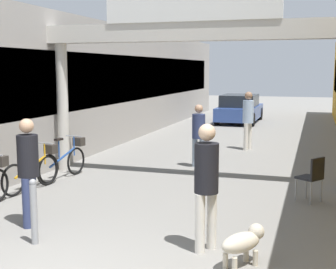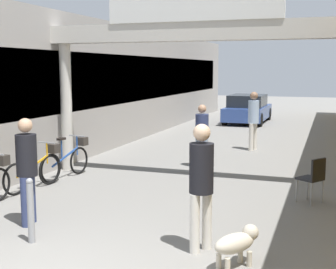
{
  "view_description": "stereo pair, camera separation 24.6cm",
  "coord_description": "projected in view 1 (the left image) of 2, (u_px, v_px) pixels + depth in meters",
  "views": [
    {
      "loc": [
        2.71,
        -4.18,
        2.57
      ],
      "look_at": [
        0.0,
        4.35,
        1.3
      ],
      "focal_mm": 50.0,
      "sensor_mm": 36.0,
      "label": 1
    },
    {
      "loc": [
        2.94,
        -4.1,
        2.57
      ],
      "look_at": [
        0.0,
        4.35,
        1.3
      ],
      "focal_mm": 50.0,
      "sensor_mm": 36.0,
      "label": 2
    }
  ],
  "objects": [
    {
      "name": "dog_on_leash",
      "position": [
        244.0,
        242.0,
        6.08
      ],
      "size": [
        0.62,
        0.72,
        0.53
      ],
      "color": "beige",
      "rests_on": "ground_plane"
    },
    {
      "name": "pedestrian_with_dog",
      "position": [
        206.0,
        178.0,
        6.51
      ],
      "size": [
        0.47,
        0.47,
        1.82
      ],
      "color": "silver",
      "rests_on": "ground_plane"
    },
    {
      "name": "bicycle_orange_third",
      "position": [
        35.0,
        169.0,
        9.95
      ],
      "size": [
        0.46,
        1.68,
        0.98
      ],
      "color": "black",
      "rests_on": "ground_plane"
    },
    {
      "name": "arcade_sign_gateway",
      "position": [
        192.0,
        48.0,
        10.49
      ],
      "size": [
        7.4,
        0.47,
        4.23
      ],
      "color": "beige",
      "rests_on": "ground_plane"
    },
    {
      "name": "pedestrian_elderly_walking",
      "position": [
        248.0,
        116.0,
        14.75
      ],
      "size": [
        0.43,
        0.43,
        1.85
      ],
      "color": "silver",
      "rests_on": "ground_plane"
    },
    {
      "name": "cafe_chair_black_nearer",
      "position": [
        313.0,
        175.0,
        8.96
      ],
      "size": [
        0.56,
        0.56,
        0.89
      ],
      "color": "gray",
      "rests_on": "ground_plane"
    },
    {
      "name": "bicycle_blue_farthest",
      "position": [
        66.0,
        160.0,
        10.99
      ],
      "size": [
        0.46,
        1.68,
        0.98
      ],
      "color": "black",
      "rests_on": "ground_plane"
    },
    {
      "name": "pedestrian_carrying_crate",
      "position": [
        199.0,
        132.0,
        12.13
      ],
      "size": [
        0.45,
        0.45,
        1.65
      ],
      "color": "#8C9EB2",
      "rests_on": "ground_plane"
    },
    {
      "name": "pedestrian_companion",
      "position": [
        28.0,
        165.0,
        7.57
      ],
      "size": [
        0.4,
        0.4,
        1.77
      ],
      "color": "navy",
      "rests_on": "ground_plane"
    },
    {
      "name": "parked_car_blue",
      "position": [
        240.0,
        109.0,
        22.4
      ],
      "size": [
        1.81,
        4.01,
        1.33
      ],
      "color": "#2D478C",
      "rests_on": "ground_plane"
    },
    {
      "name": "bollard_post_metal",
      "position": [
        34.0,
        211.0,
        6.83
      ],
      "size": [
        0.1,
        0.1,
        0.98
      ],
      "color": "gray",
      "rests_on": "ground_plane"
    },
    {
      "name": "storefront_left",
      "position": [
        89.0,
        84.0,
        16.74
      ],
      "size": [
        3.0,
        26.0,
        4.02
      ],
      "color": "#9E9993",
      "rests_on": "ground_plane"
    }
  ]
}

